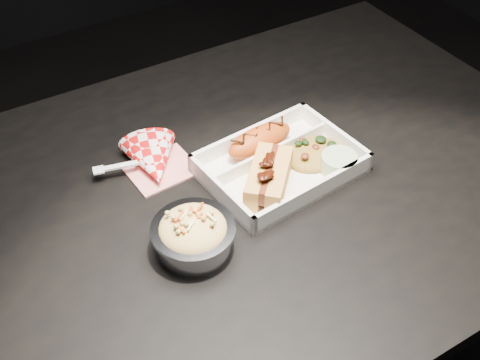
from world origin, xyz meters
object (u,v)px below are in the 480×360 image
at_px(food_tray, 280,166).
at_px(foil_coleslaw_cup, 193,233).
at_px(dining_table, 237,222).
at_px(hotdog, 269,176).
at_px(fried_pastry, 260,140).
at_px(napkin_fork, 153,161).

height_order(food_tray, foil_coleslaw_cup, foil_coleslaw_cup).
height_order(dining_table, hotdog, hotdog).
bearing_deg(hotdog, food_tray, -10.20).
height_order(fried_pastry, napkin_fork, napkin_fork).
distance_m(dining_table, napkin_fork, 0.18).
bearing_deg(fried_pastry, dining_table, -146.76).
bearing_deg(dining_table, food_tray, -5.12).
relative_size(dining_table, hotdog, 9.30).
relative_size(dining_table, fried_pastry, 9.44).
relative_size(hotdog, napkin_fork, 0.78).
distance_m(food_tray, foil_coleslaw_cup, 0.22).
bearing_deg(napkin_fork, food_tray, -18.46).
relative_size(dining_table, food_tray, 4.52).
bearing_deg(napkin_fork, foil_coleslaw_cup, -83.08).
height_order(food_tray, napkin_fork, napkin_fork).
relative_size(foil_coleslaw_cup, napkin_fork, 0.74).
bearing_deg(fried_pastry, hotdog, -113.43).
bearing_deg(dining_table, fried_pastry, 33.24).
distance_m(food_tray, napkin_fork, 0.21).
height_order(fried_pastry, hotdog, hotdog).
bearing_deg(food_tray, hotdog, -149.23).
distance_m(hotdog, foil_coleslaw_cup, 0.17).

